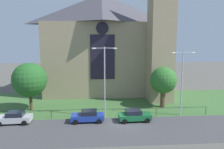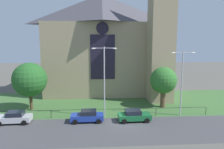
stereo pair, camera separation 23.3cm
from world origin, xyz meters
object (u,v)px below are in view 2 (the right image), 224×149
object	(u,v)px
streetlamp_near	(104,74)
streetlamp_far	(182,76)
parked_car_green	(134,115)
tree_right_near	(163,81)
tree_left_near	(30,80)
parked_car_blue	(88,116)
church_building	(106,43)
parked_car_silver	(14,117)

from	to	relation	value
streetlamp_near	streetlamp_far	xyz separation A→B (m)	(10.71, 0.00, -0.33)
streetlamp_far	parked_car_green	bearing A→B (deg)	-166.10
tree_right_near	streetlamp_near	xyz separation A→B (m)	(-9.43, -4.02, 1.70)
tree_left_near	parked_car_blue	distance (m)	11.19
tree_left_near	parked_car_green	distance (m)	16.49
church_building	parked_car_silver	bearing A→B (deg)	-126.46
streetlamp_near	parked_car_silver	distance (m)	12.76
tree_right_near	parked_car_green	xyz separation A→B (m)	(-5.63, -5.72, -3.58)
tree_right_near	parked_car_silver	xyz separation A→B (m)	(-20.96, -5.46, -3.58)
parked_car_blue	streetlamp_far	bearing A→B (deg)	-174.03
tree_left_near	parked_car_green	size ratio (longest dim) A/B	1.70
tree_left_near	parked_car_green	world-z (taller)	tree_left_near
parked_car_blue	parked_car_silver	bearing A→B (deg)	-1.16
streetlamp_far	parked_car_blue	world-z (taller)	streetlamp_far
church_building	streetlamp_near	xyz separation A→B (m)	(-0.75, -15.17, -4.25)
tree_right_near	streetlamp_far	world-z (taller)	streetlamp_far
church_building	streetlamp_far	world-z (taller)	church_building
parked_car_green	tree_left_near	bearing A→B (deg)	156.60
parked_car_silver	tree_left_near	bearing A→B (deg)	-96.61
parked_car_silver	church_building	bearing A→B (deg)	-129.17
tree_right_near	parked_car_blue	distance (m)	13.41
streetlamp_near	parked_car_silver	size ratio (longest dim) A/B	2.26
church_building	parked_car_green	bearing A→B (deg)	-79.75
parked_car_blue	church_building	bearing A→B (deg)	-100.91
parked_car_blue	streetlamp_near	bearing A→B (deg)	-146.70
streetlamp_far	parked_car_green	size ratio (longest dim) A/B	2.12
parked_car_silver	parked_car_blue	distance (m)	9.28
tree_right_near	tree_left_near	distance (m)	20.59
parked_car_silver	parked_car_green	xyz separation A→B (m)	(15.33, -0.26, 0.00)
tree_right_near	church_building	bearing A→B (deg)	127.88
tree_right_near	parked_car_green	distance (m)	8.79
tree_right_near	streetlamp_near	bearing A→B (deg)	-156.94
church_building	streetlamp_far	distance (m)	18.72
tree_left_near	streetlamp_far	size ratio (longest dim) A/B	0.80
tree_right_near	parked_car_green	size ratio (longest dim) A/B	1.52
tree_left_near	parked_car_blue	xyz separation A→B (m)	(8.90, -5.52, -3.95)
streetlamp_far	parked_car_blue	bearing A→B (deg)	-173.32
tree_left_near	parked_car_blue	world-z (taller)	tree_left_near
streetlamp_far	tree_right_near	bearing A→B (deg)	107.62
tree_right_near	tree_left_near	world-z (taller)	tree_left_near
tree_left_near	parked_car_blue	bearing A→B (deg)	-31.79
tree_right_near	parked_car_green	world-z (taller)	tree_right_near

